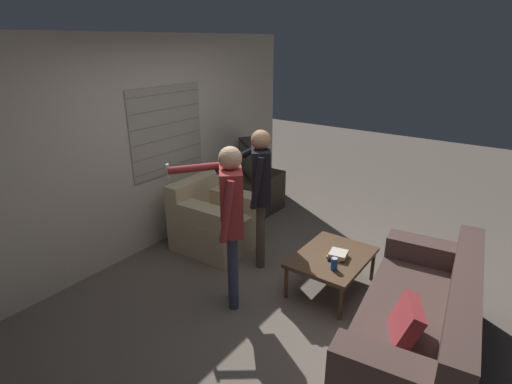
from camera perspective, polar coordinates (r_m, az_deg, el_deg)
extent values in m
plane|color=#665B51|center=(4.32, 5.34, -14.05)|extent=(16.00, 16.00, 0.00)
cube|color=beige|center=(5.02, -14.61, 6.46)|extent=(5.20, 0.06, 2.55)
cube|color=#A8A393|center=(5.10, -12.56, 8.53)|extent=(1.14, 0.02, 1.08)
cube|color=gray|center=(5.20, -12.08, 3.69)|extent=(1.11, 0.00, 0.01)
cube|color=gray|center=(5.15, -12.23, 5.59)|extent=(1.11, 0.00, 0.01)
cube|color=gray|center=(5.11, -12.39, 7.53)|extent=(1.11, 0.00, 0.01)
cube|color=gray|center=(5.07, -12.55, 9.50)|extent=(1.11, 0.00, 0.01)
cube|color=gray|center=(5.04, -12.71, 11.50)|extent=(1.11, 0.00, 0.01)
cube|color=gray|center=(5.01, -12.87, 13.52)|extent=(1.11, 0.00, 0.01)
cube|color=#4C3833|center=(3.67, 21.33, -18.38)|extent=(2.03, 1.04, 0.46)
cube|color=#4C3833|center=(3.43, 27.47, -13.68)|extent=(1.96, 0.43, 0.40)
cube|color=#4C3833|center=(2.80, 19.39, -23.38)|extent=(0.33, 0.84, 0.21)
cube|color=#4C3833|center=(4.22, 23.72, -7.86)|extent=(0.33, 0.84, 0.21)
cube|color=#9E3338|center=(3.20, 20.42, -17.23)|extent=(0.42, 0.34, 0.37)
cube|color=#C6B289|center=(5.08, -5.66, -5.38)|extent=(0.86, 0.91, 0.46)
cube|color=#C6B289|center=(5.12, -8.80, -0.15)|extent=(0.84, 0.23, 0.39)
cube|color=#C6B289|center=(5.15, -3.69, -0.85)|extent=(0.27, 0.89, 0.21)
cube|color=#C6B289|center=(4.73, -8.09, -3.07)|extent=(0.27, 0.89, 0.21)
cube|color=brown|center=(4.24, 10.84, -9.14)|extent=(0.90, 0.68, 0.04)
cylinder|color=brown|center=(4.15, 4.34, -12.74)|extent=(0.04, 0.04, 0.35)
cylinder|color=brown|center=(4.77, 9.57, -8.14)|extent=(0.04, 0.04, 0.35)
cylinder|color=brown|center=(3.93, 12.02, -15.32)|extent=(0.04, 0.04, 0.35)
cylinder|color=brown|center=(4.59, 16.33, -10.05)|extent=(0.04, 0.04, 0.35)
cube|color=#33281E|center=(5.96, -0.47, -0.41)|extent=(0.97, 0.55, 0.60)
cube|color=black|center=(5.79, -0.48, 4.63)|extent=(0.66, 0.78, 0.49)
cube|color=#3D4738|center=(5.76, -1.47, 4.55)|extent=(0.44, 0.57, 0.41)
cylinder|color=#33384C|center=(3.88, -3.30, -11.31)|extent=(0.10, 0.10, 0.81)
cylinder|color=#33384C|center=(4.01, -3.38, -10.19)|extent=(0.10, 0.10, 0.81)
cube|color=maroon|center=(3.63, -3.57, -1.21)|extent=(0.44, 0.42, 0.60)
sphere|color=tan|center=(3.49, -3.72, 4.83)|extent=(0.21, 0.21, 0.21)
cylinder|color=maroon|center=(3.42, -4.17, -2.84)|extent=(0.15, 0.16, 0.58)
cylinder|color=maroon|center=(3.76, -8.13, 3.47)|extent=(0.43, 0.48, 0.12)
cube|color=white|center=(3.79, -12.44, 2.97)|extent=(0.05, 0.05, 0.13)
cylinder|color=#4C4233|center=(4.54, 0.66, -6.28)|extent=(0.10, 0.10, 0.80)
cylinder|color=#4C4233|center=(4.66, 0.61, -5.51)|extent=(0.10, 0.10, 0.80)
cube|color=black|center=(4.33, 0.67, 2.36)|extent=(0.43, 0.39, 0.60)
sphere|color=#A87A56|center=(4.22, 0.69, 7.45)|extent=(0.21, 0.21, 0.21)
cylinder|color=black|center=(4.13, 0.16, 1.25)|extent=(0.15, 0.17, 0.57)
cylinder|color=black|center=(4.49, -2.62, 4.89)|extent=(0.38, 0.47, 0.32)
cube|color=black|center=(4.54, -5.78, 3.29)|extent=(0.08, 0.09, 0.13)
cube|color=gold|center=(4.19, 11.53, -9.05)|extent=(0.20, 0.18, 0.03)
cube|color=beige|center=(4.18, 11.69, -8.63)|extent=(0.20, 0.20, 0.04)
cylinder|color=#194C9E|center=(3.97, 11.11, -10.08)|extent=(0.07, 0.07, 0.12)
cylinder|color=silver|center=(3.94, 11.18, -9.30)|extent=(0.06, 0.06, 0.00)
cube|color=black|center=(4.14, 11.09, -9.50)|extent=(0.10, 0.13, 0.02)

